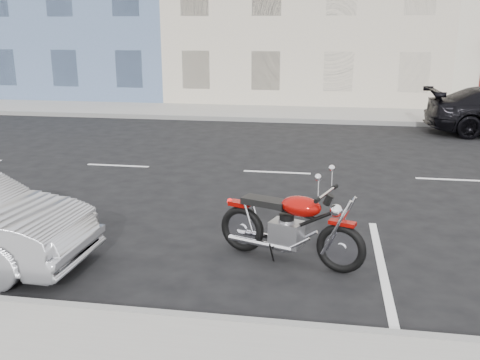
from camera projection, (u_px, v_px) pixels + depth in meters
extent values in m
plane|color=black|center=(362.00, 176.00, 12.46)|extent=(120.00, 120.00, 0.00)
cube|color=gray|center=(223.00, 112.00, 21.47)|extent=(80.00, 3.40, 0.15)
cube|color=gray|center=(215.00, 119.00, 19.86)|extent=(80.00, 0.12, 0.16)
torus|color=black|center=(400.00, 261.00, 7.08)|extent=(0.72, 0.35, 0.73)
torus|color=black|center=(291.00, 240.00, 7.81)|extent=(0.72, 0.35, 0.73)
cube|color=#910905|center=(402.00, 235.00, 6.97)|extent=(0.39, 0.26, 0.05)
cube|color=#910905|center=(289.00, 213.00, 7.72)|extent=(0.36, 0.27, 0.06)
cube|color=gray|center=(340.00, 245.00, 7.45)|extent=(0.54, 0.46, 0.37)
ellipsoid|color=#910905|center=(357.00, 217.00, 7.22)|extent=(0.69, 0.55, 0.29)
cube|color=black|center=(317.00, 212.00, 7.49)|extent=(0.73, 0.49, 0.10)
cylinder|color=silver|center=(385.00, 203.00, 6.98)|extent=(0.29, 0.73, 0.04)
sphere|color=silver|center=(396.00, 222.00, 6.98)|extent=(0.18, 0.18, 0.18)
cylinder|color=silver|center=(311.00, 255.00, 7.53)|extent=(1.00, 0.43, 0.09)
cylinder|color=silver|center=(319.00, 248.00, 7.79)|extent=(1.00, 0.43, 0.09)
cylinder|color=silver|center=(398.00, 238.00, 7.01)|extent=(0.41, 0.18, 0.86)
cylinder|color=black|center=(357.00, 236.00, 7.29)|extent=(0.84, 0.34, 0.53)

